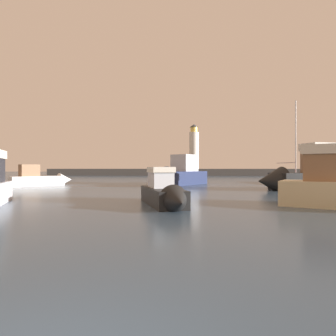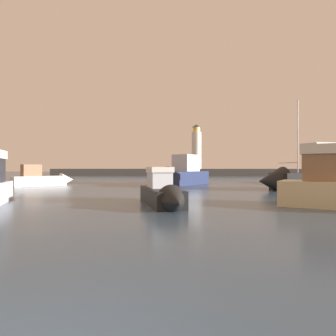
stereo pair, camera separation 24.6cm
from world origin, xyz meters
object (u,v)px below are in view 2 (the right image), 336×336
motorboat_0 (163,193)px  sailboat_moored (294,179)px  motorboat_1 (304,176)px  motorboat_3 (179,175)px  lighthouse (196,148)px  motorboat_5 (45,179)px

motorboat_0 → sailboat_moored: size_ratio=0.59×
motorboat_1 → motorboat_3: bearing=151.6°
motorboat_3 → lighthouse: bearing=86.0°
motorboat_3 → motorboat_5: bearing=-172.9°
lighthouse → motorboat_0: lighthouse is taller
motorboat_1 → sailboat_moored: 10.29m
lighthouse → sailboat_moored: bearing=-72.2°
motorboat_3 → motorboat_1: bearing=-28.4°
sailboat_moored → motorboat_1: bearing=-105.2°
lighthouse → motorboat_0: bearing=-92.8°
motorboat_5 → sailboat_moored: size_ratio=0.58×
motorboat_3 → motorboat_5: (-14.49, -1.80, -0.39)m
motorboat_1 → sailboat_moored: (2.70, 9.90, -0.73)m
motorboat_5 → motorboat_1: bearing=-9.3°
motorboat_3 → sailboat_moored: size_ratio=0.90×
motorboat_5 → lighthouse: bearing=66.8°
motorboat_1 → motorboat_5: (-25.58, 4.20, -0.52)m
motorboat_3 → motorboat_5: motorboat_3 is taller
motorboat_0 → motorboat_5: 20.94m
motorboat_0 → motorboat_5: motorboat_5 is taller
motorboat_0 → motorboat_1: size_ratio=0.65×
lighthouse → motorboat_5: 44.15m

